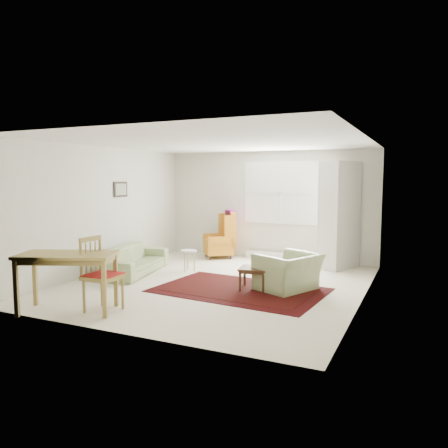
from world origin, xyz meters
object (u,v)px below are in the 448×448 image
at_px(sofa, 134,254).
at_px(stool, 189,260).
at_px(cabinet, 340,215).
at_px(desk_chair, 103,275).
at_px(wingback_chair, 218,234).
at_px(desk, 68,283).
at_px(coffee_table, 254,278).
at_px(armchair, 288,268).

height_order(sofa, stool, sofa).
bearing_deg(cabinet, desk_chair, -96.84).
relative_size(wingback_chair, desk, 0.86).
height_order(sofa, desk_chair, desk_chair).
relative_size(stool, desk, 0.33).
relative_size(coffee_table, desk_chair, 0.44).
bearing_deg(wingback_chair, cabinet, 51.93).
bearing_deg(desk, armchair, 44.59).
bearing_deg(desk_chair, coffee_table, -36.88).
bearing_deg(wingback_chair, armchair, 8.56).
xyz_separation_m(wingback_chair, coffee_table, (1.83, -2.44, -0.37)).
height_order(stool, desk, desk).
xyz_separation_m(coffee_table, desk, (-1.94, -2.25, 0.23)).
xyz_separation_m(armchair, coffee_table, (-0.54, -0.19, -0.18)).
bearing_deg(desk, desk_chair, 26.41).
bearing_deg(coffee_table, cabinet, 68.17).
bearing_deg(sofa, desk_chair, -164.95).
relative_size(wingback_chair, desk_chair, 1.07).
bearing_deg(wingback_chair, sofa, -57.39).
distance_m(sofa, cabinet, 4.29).
distance_m(stool, desk_chair, 2.89).
relative_size(cabinet, desk_chair, 2.11).
xyz_separation_m(wingback_chair, cabinet, (2.81, 0.00, 0.55)).
relative_size(wingback_chair, coffee_table, 2.42).
height_order(cabinet, desk, cabinet).
bearing_deg(armchair, stool, -81.24).
xyz_separation_m(armchair, desk_chair, (-2.04, -2.23, 0.15)).
distance_m(cabinet, desk, 5.57).
xyz_separation_m(stool, cabinet, (2.71, 1.60, 0.90)).
distance_m(coffee_table, cabinet, 2.78).
bearing_deg(wingback_chair, desk, -39.40).
bearing_deg(cabinet, stool, -127.27).
xyz_separation_m(cabinet, desk_chair, (-2.47, -4.47, -0.58)).
height_order(cabinet, desk_chair, cabinet).
bearing_deg(desk, wingback_chair, 88.68).
bearing_deg(stool, cabinet, 30.60).
distance_m(sofa, desk_chair, 2.51).
relative_size(cabinet, desk, 1.69).
height_order(armchair, cabinet, cabinet).
height_order(wingback_chair, coffee_table, wingback_chair).
relative_size(armchair, coffee_table, 2.05).
height_order(armchair, desk, desk).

